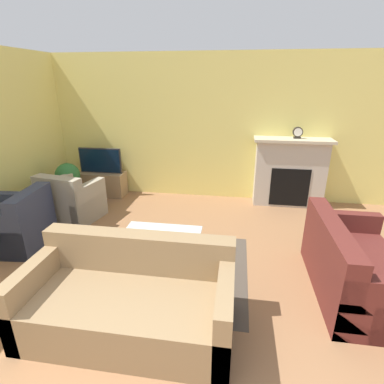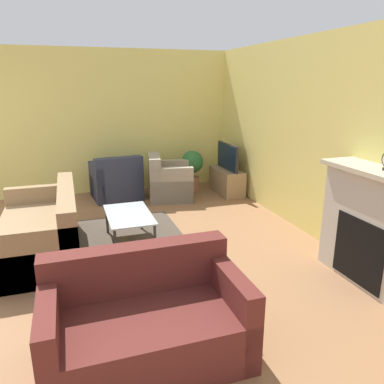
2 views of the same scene
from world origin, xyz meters
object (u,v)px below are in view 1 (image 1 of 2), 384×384
Objects in this scene: couch_loveseat at (354,269)px; armchair_accent at (71,203)px; coffee_table at (161,237)px; armchair_by_window at (16,226)px; tv at (100,161)px; potted_plant at (68,180)px; mantel_clock at (298,132)px; couch_sectional at (131,300)px.

couch_loveseat and armchair_accent have the same top height.
armchair_by_window is at bearing 176.92° from coffee_table.
tv is at bearing 164.94° from armchair_by_window.
potted_plant is at bearing 175.91° from armchair_by_window.
coffee_table is at bearing -130.10° from mantel_clock.
couch_sectional is at bearing -91.33° from coffee_table.
couch_sectional and armchair_accent have the same top height.
potted_plant is (-4.38, 1.85, 0.20)m from couch_loveseat.
mantel_clock is at bearing 49.90° from coffee_table.
couch_loveseat is at bearing 79.59° from armchair_by_window.
mantel_clock reaches higher than tv.
couch_loveseat is 4.20m from armchair_accent.
armchair_accent is (0.32, 0.90, 0.00)m from armchair_by_window.
armchair_by_window reaches higher than coffee_table.
tv reaches higher than armchair_by_window.
armchair_by_window is at bearing 150.44° from couch_sectional.
couch_sectional is 3.44m from potted_plant.
potted_plant is at bearing -123.49° from tv.
armchair_accent is at bearing 154.56° from armchair_by_window.
armchair_by_window is 0.99× the size of armchair_accent.
mantel_clock is at bearing -150.51° from armchair_accent.
tv is 2.85m from coffee_table.
tv is 0.73m from potted_plant.
potted_plant is (-0.37, 0.60, 0.19)m from armchair_accent.
potted_plant is 4.23m from mantel_clock.
armchair_accent is at bearing -90.82° from tv.
tv reaches higher than potted_plant.
armchair_accent reaches higher than coffee_table.
tv is 2.15m from armchair_by_window.
armchair_by_window is 2.13m from coffee_table.
mantel_clock is (4.09, 0.67, 0.86)m from potted_plant.
coffee_table is (1.78, -2.19, -0.35)m from tv.
couch_sectional is 2.03× the size of armchair_accent.
tv is at bearing 118.25° from couch_sectional.
tv is at bearing 58.67° from couch_loveseat.
couch_sectional is 2.05× the size of armchair_by_window.
couch_sectional and armchair_by_window have the same top height.
mantel_clock reaches higher than couch_loveseat.
armchair_accent reaches higher than potted_plant.
tv is 1.06× the size of potted_plant.
mantel_clock reaches higher than armchair_by_window.
armchair_by_window is at bearing -151.80° from mantel_clock.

